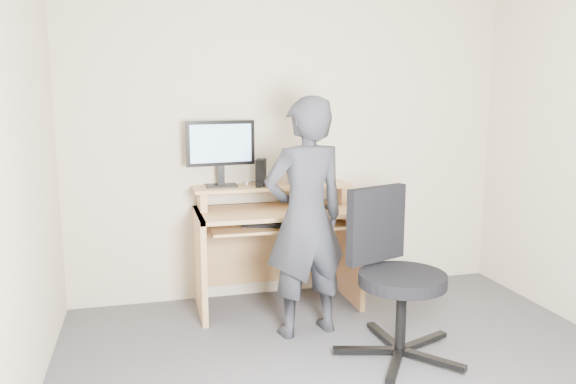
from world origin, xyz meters
name	(u,v)px	position (x,y,z in m)	size (l,w,h in m)	color
back_wall	(293,139)	(0.00, 1.75, 1.25)	(3.50, 0.02, 2.50)	beige
desk	(275,233)	(-0.20, 1.53, 0.55)	(1.20, 0.60, 0.91)	tan
monitor	(221,147)	(-0.59, 1.62, 1.21)	(0.52, 0.15, 0.49)	black
external_drive	(261,172)	(-0.29, 1.62, 1.01)	(0.07, 0.13, 0.20)	black
travel_mug	(293,172)	(-0.04, 1.60, 1.01)	(0.09, 0.09, 0.20)	silver
smartphone	(306,183)	(0.07, 1.59, 0.92)	(0.07, 0.13, 0.01)	black
charger	(259,185)	(-0.32, 1.51, 0.93)	(0.04, 0.04, 0.04)	black
headphones	(255,183)	(-0.32, 1.66, 0.92)	(0.16, 0.16, 0.02)	silver
keyboard	(275,223)	(-0.24, 1.36, 0.67)	(0.46, 0.18, 0.03)	black
mouse	(327,207)	(0.16, 1.35, 0.77)	(0.10, 0.06, 0.04)	black
office_chair	(393,268)	(0.30, 0.50, 0.55)	(0.80, 0.77, 1.01)	black
person	(306,218)	(-0.13, 0.92, 0.79)	(0.58, 0.38, 1.59)	black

